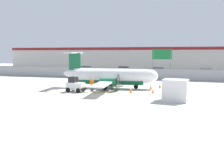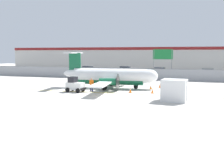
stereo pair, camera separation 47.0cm
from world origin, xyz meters
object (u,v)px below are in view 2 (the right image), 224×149
at_px(traffic_cone_near_right, 160,86).
at_px(traffic_cone_far_right, 152,91).
at_px(commuter_airplane, 112,77).
at_px(ground_crew_worker, 92,84).
at_px(parked_car_2, 160,71).
at_px(traffic_cone_far_left, 151,87).
at_px(parked_car_1, 125,70).
at_px(parked_car_0, 88,69).
at_px(traffic_cone_near_left, 130,90).
at_px(parked_car_3, 208,73).
at_px(highway_sign, 163,57).
at_px(cargo_container, 174,90).
at_px(baggage_tug, 75,85).

relative_size(traffic_cone_near_right, traffic_cone_far_right, 1.00).
xyz_separation_m(commuter_airplane, ground_crew_worker, (-1.57, -3.65, -0.65)).
relative_size(traffic_cone_near_right, parked_car_2, 0.15).
relative_size(ground_crew_worker, traffic_cone_far_left, 2.66).
height_order(commuter_airplane, parked_car_1, commuter_airplane).
height_order(parked_car_0, parked_car_1, same).
bearing_deg(traffic_cone_near_left, parked_car_3, 65.55).
bearing_deg(traffic_cone_far_right, commuter_airplane, 154.31).
distance_m(traffic_cone_near_right, parked_car_2, 20.41).
relative_size(traffic_cone_far_left, traffic_cone_far_right, 1.00).
height_order(parked_car_1, highway_sign, highway_sign).
relative_size(traffic_cone_far_left, highway_sign, 0.12).
distance_m(parked_car_1, parked_car_3, 18.61).
height_order(traffic_cone_near_right, parked_car_3, parked_car_3).
relative_size(parked_car_2, parked_car_3, 0.99).
height_order(cargo_container, highway_sign, highway_sign).
relative_size(parked_car_0, parked_car_1, 0.99).
height_order(baggage_tug, ground_crew_worker, baggage_tug).
relative_size(commuter_airplane, parked_car_1, 3.79).
relative_size(traffic_cone_near_left, traffic_cone_far_right, 1.00).
distance_m(traffic_cone_far_right, parked_car_2, 25.33).
xyz_separation_m(ground_crew_worker, traffic_cone_near_right, (7.97, 5.74, -0.64)).
bearing_deg(traffic_cone_near_right, traffic_cone_far_left, -125.45).
relative_size(traffic_cone_far_left, parked_car_3, 0.15).
height_order(ground_crew_worker, traffic_cone_far_right, ground_crew_worker).
bearing_deg(baggage_tug, traffic_cone_near_right, 41.97).
bearing_deg(parked_car_0, baggage_tug, -71.60).
distance_m(commuter_airplane, parked_car_3, 25.24).
bearing_deg(parked_car_1, traffic_cone_near_left, 106.15).
xyz_separation_m(commuter_airplane, parked_car_2, (4.58, 22.42, -0.71)).
distance_m(cargo_container, parked_car_3, 28.56).
bearing_deg(parked_car_3, commuter_airplane, -119.37).
xyz_separation_m(traffic_cone_far_right, parked_car_3, (8.31, 23.68, 0.58)).
bearing_deg(commuter_airplane, traffic_cone_far_left, 2.11).
xyz_separation_m(commuter_airplane, highway_sign, (5.80, 13.34, 2.54)).
bearing_deg(parked_car_0, parked_car_3, -4.56).
xyz_separation_m(commuter_airplane, traffic_cone_far_left, (5.32, 0.59, -1.29)).
xyz_separation_m(baggage_tug, traffic_cone_far_left, (8.83, 4.99, -0.54)).
relative_size(parked_car_3, highway_sign, 0.79).
xyz_separation_m(traffic_cone_far_left, parked_car_2, (-0.75, 21.83, 0.58)).
bearing_deg(traffic_cone_near_left, cargo_container, -36.44).
bearing_deg(highway_sign, baggage_tug, -117.67).
distance_m(ground_crew_worker, traffic_cone_near_left, 4.96).
bearing_deg(cargo_container, parked_car_2, 105.59).
height_order(traffic_cone_near_left, parked_car_0, parked_car_0).
height_order(traffic_cone_near_left, traffic_cone_far_right, same).
bearing_deg(parked_car_1, commuter_airplane, 100.62).
bearing_deg(baggage_tug, parked_car_0, 117.05).
distance_m(traffic_cone_near_left, traffic_cone_near_right, 6.16).
bearing_deg(parked_car_1, parked_car_2, 167.65).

